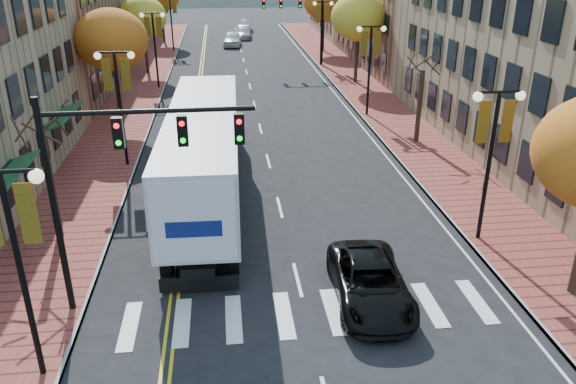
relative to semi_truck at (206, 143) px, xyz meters
name	(u,v)px	position (x,y,z in m)	size (l,w,h in m)	color
ground	(316,355)	(3.18, -11.80, -2.58)	(200.00, 200.00, 0.00)	black
sidewalk_left	(138,93)	(-5.82, 20.70, -2.50)	(4.00, 85.00, 0.15)	brown
sidewalk_right	(359,87)	(12.18, 20.70, -2.50)	(4.00, 85.00, 0.15)	brown
building_left_mid	(34,18)	(-13.82, 24.20, 2.92)	(12.00, 24.00, 11.00)	brown
building_left_far	(96,1)	(-13.82, 49.20, 2.17)	(12.00, 26.00, 9.50)	#9E8966
building_right_mid	(435,11)	(21.68, 30.20, 2.42)	(15.00, 24.00, 10.00)	brown
tree_left_a	(51,188)	(-5.82, -3.80, -0.33)	(0.28, 0.28, 4.20)	#382619
tree_left_b	(111,40)	(-5.82, 12.20, 2.87)	(4.48, 4.48, 7.21)	#382619
tree_left_c	(143,17)	(-5.82, 28.20, 2.48)	(4.16, 4.16, 6.69)	#382619
tree_right_b	(419,106)	(12.18, 6.20, -0.33)	(0.28, 0.28, 4.20)	#382619
tree_right_c	(358,17)	(12.18, 22.20, 2.87)	(4.48, 4.48, 7.21)	#382619
tree_right_d	(324,2)	(12.18, 38.20, 2.71)	(4.35, 4.35, 7.00)	#382619
lamp_left_a	(13,237)	(-4.32, -11.80, 1.72)	(1.96, 0.36, 6.05)	black
lamp_left_b	(118,87)	(-4.32, 4.20, 1.72)	(1.96, 0.36, 6.05)	black
lamp_left_c	(154,35)	(-4.32, 22.20, 1.72)	(1.96, 0.36, 6.05)	black
lamp_left_d	(171,11)	(-4.32, 40.20, 1.72)	(1.96, 0.36, 6.05)	black
lamp_right_a	(493,138)	(10.68, -5.80, 1.72)	(1.96, 0.36, 6.05)	black
lamp_right_b	(370,53)	(10.68, 12.20, 1.72)	(1.96, 0.36, 6.05)	black
lamp_right_c	(323,21)	(10.68, 30.20, 1.72)	(1.96, 0.36, 6.05)	black
traffic_mast_near	(116,166)	(-2.30, -8.80, 2.34)	(6.10, 0.35, 7.00)	black
traffic_mast_far	(302,14)	(8.66, 30.20, 2.34)	(6.10, 0.34, 7.00)	black
semi_truck	(206,143)	(0.00, 0.00, 0.00)	(3.26, 17.71, 4.41)	black
black_suv	(370,282)	(5.36, -9.33, -1.88)	(2.32, 5.04, 1.40)	black
car_far_white	(232,39)	(2.29, 43.36, -1.76)	(1.94, 4.82, 1.64)	silver
car_far_silver	(244,33)	(3.89, 49.11, -1.90)	(1.90, 4.68, 1.36)	#A5A5AC
car_far_oncoming	(245,25)	(4.39, 56.04, -1.83)	(1.58, 4.53, 1.49)	#ADACB4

